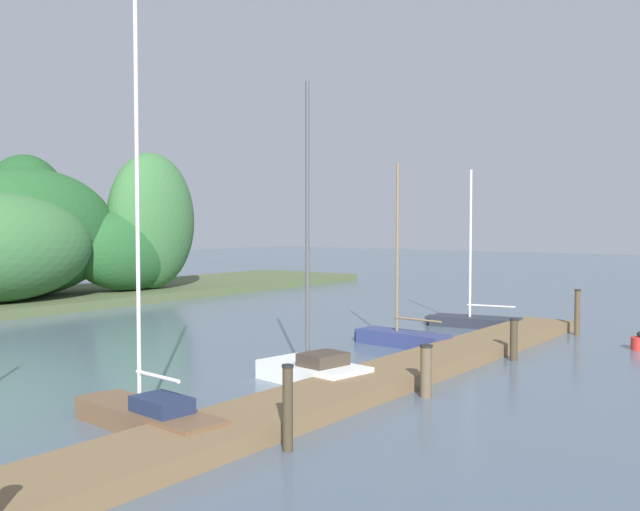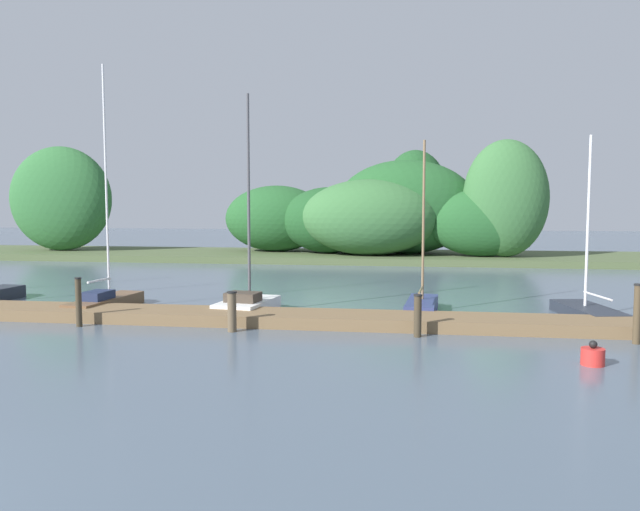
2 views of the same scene
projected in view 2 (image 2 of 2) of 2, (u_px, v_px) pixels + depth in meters
name	position (u px, v px, depth m)	size (l,w,h in m)	color
dock_pier	(167.00, 315.00, 19.08)	(28.35, 1.80, 0.35)	brown
far_shore	(334.00, 216.00, 39.61)	(56.37, 8.00, 7.43)	#4C5B38
sailboat_2	(107.00, 299.00, 21.04)	(1.29, 3.80, 8.21)	brown
sailboat_3	(248.00, 302.00, 20.30)	(1.75, 2.97, 7.11)	white
sailboat_4	(422.00, 304.00, 20.38)	(1.17, 3.24, 5.64)	navy
sailboat_5	(586.00, 309.00, 19.58)	(1.72, 3.57, 5.72)	#232833
mooring_piling_2	(79.00, 302.00, 18.09)	(0.20, 0.20, 1.45)	#3D3323
mooring_piling_3	(232.00, 311.00, 17.37)	(0.29, 0.29, 1.14)	brown
mooring_piling_4	(418.00, 315.00, 16.69)	(0.24, 0.24, 1.16)	#3D3323
mooring_piling_5	(637.00, 314.00, 15.85)	(0.21, 0.21, 1.55)	#4C3D28
channel_buoy_0	(593.00, 356.00, 13.81)	(0.51, 0.51, 0.56)	red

